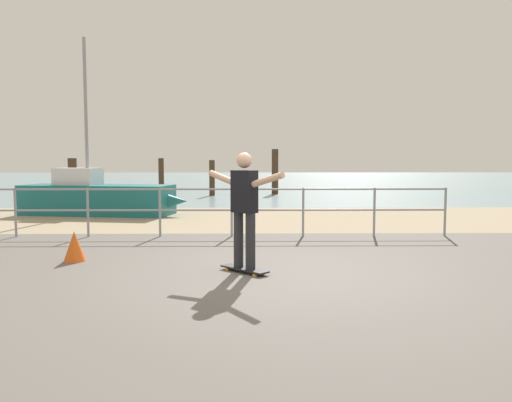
{
  "coord_description": "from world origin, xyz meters",
  "views": [
    {
      "loc": [
        -0.33,
        -6.88,
        1.62
      ],
      "look_at": [
        -0.19,
        2.0,
        0.9
      ],
      "focal_mm": 35.05,
      "sensor_mm": 36.0,
      "label": 1
    }
  ],
  "objects": [
    {
      "name": "ground_plane",
      "position": [
        0.0,
        -1.0,
        0.0
      ],
      "size": [
        24.0,
        10.0,
        0.04
      ],
      "primitive_type": "cube",
      "color": "#605B56",
      "rests_on": "ground"
    },
    {
      "name": "beach_strip",
      "position": [
        0.0,
        7.0,
        0.0
      ],
      "size": [
        24.0,
        6.0,
        0.04
      ],
      "primitive_type": "cube",
      "color": "tan",
      "rests_on": "ground"
    },
    {
      "name": "sea_surface",
      "position": [
        0.0,
        35.0,
        0.0
      ],
      "size": [
        72.0,
        50.0,
        0.04
      ],
      "primitive_type": "cube",
      "color": "#75939E",
      "rests_on": "ground"
    },
    {
      "name": "railing_fence",
      "position": [
        -2.19,
        3.6,
        0.69
      ],
      "size": [
        12.14,
        0.05,
        1.05
      ],
      "color": "gray",
      "rests_on": "ground"
    },
    {
      "name": "sailboat",
      "position": [
        -4.65,
        7.92,
        0.52
      ],
      "size": [
        5.06,
        2.12,
        5.19
      ],
      "color": "#19666B",
      "rests_on": "ground"
    },
    {
      "name": "skateboard",
      "position": [
        -0.39,
        0.17,
        0.07
      ],
      "size": [
        0.71,
        0.7,
        0.08
      ],
      "color": "black",
      "rests_on": "ground"
    },
    {
      "name": "skateboarder",
      "position": [
        -0.39,
        0.17,
        1.02
      ],
      "size": [
        1.1,
        1.07,
        1.65
      ],
      "color": "#26262B",
      "rests_on": "skateboard"
    },
    {
      "name": "groyne_post_0",
      "position": [
        -7.88,
        14.67,
        0.86
      ],
      "size": [
        0.37,
        0.37,
        1.72
      ],
      "primitive_type": "cylinder",
      "color": "#422D1E",
      "rests_on": "ground"
    },
    {
      "name": "groyne_post_1",
      "position": [
        -4.94,
        19.58,
        0.87
      ],
      "size": [
        0.28,
        0.28,
        1.74
      ],
      "primitive_type": "cylinder",
      "color": "#422D1E",
      "rests_on": "ground"
    },
    {
      "name": "groyne_post_2",
      "position": [
        -2.0,
        16.0,
        0.82
      ],
      "size": [
        0.25,
        0.25,
        1.64
      ],
      "primitive_type": "cylinder",
      "color": "#422D1E",
      "rests_on": "ground"
    },
    {
      "name": "groyne_post_3",
      "position": [
        0.95,
        17.03,
        1.08
      ],
      "size": [
        0.31,
        0.31,
        2.16
      ],
      "primitive_type": "cylinder",
      "color": "#422D1E",
      "rests_on": "ground"
    },
    {
      "name": "traffic_cone",
      "position": [
        -3.1,
        1.02,
        0.25
      ],
      "size": [
        0.36,
        0.36,
        0.5
      ],
      "primitive_type": "cone",
      "color": "#E55919",
      "rests_on": "ground"
    }
  ]
}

